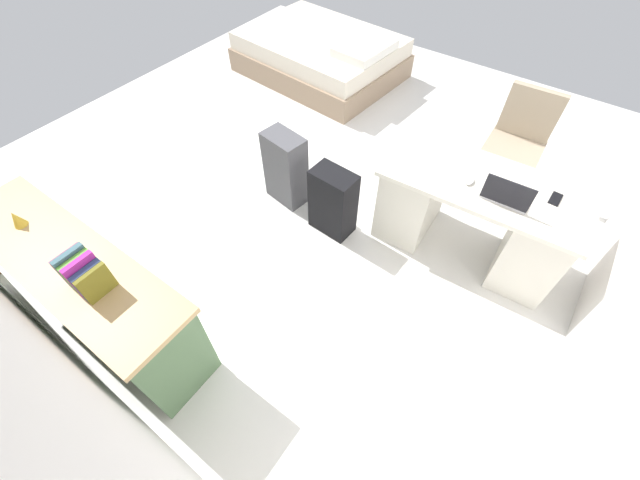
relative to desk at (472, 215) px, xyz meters
The scene contains 12 objects.
ground_plane 1.48m from the desk, ahead, with size 6.10×6.10×0.00m, color silver.
desk is the anchor object (origin of this frame).
office_chair 0.91m from the desk, 89.50° to the right, with size 0.52×0.52×0.94m.
credenza 2.78m from the desk, 50.16° to the left, with size 1.80×0.48×0.77m.
bed 3.10m from the desk, 32.21° to the right, with size 2.01×1.56×0.58m.
suitcase_black 1.10m from the desk, 24.42° to the left, with size 0.36×0.22×0.61m, color black.
suitcase_spare_grey 1.60m from the desk, 13.93° to the left, with size 0.36×0.22×0.68m, color #4C4C51.
laptop 0.44m from the desk, 146.84° to the left, with size 0.32×0.24×0.21m.
computer_mouse 0.38m from the desk, 36.68° to the left, with size 0.06×0.10×0.03m, color white.
cell_phone_near_laptop 0.57m from the desk, 166.98° to the right, with size 0.07×0.14×0.01m, color black.
book_row 2.64m from the desk, 55.48° to the left, with size 0.23×0.17×0.24m.
figurine_small 3.12m from the desk, 43.89° to the left, with size 0.08×0.08×0.11m, color gold.
Camera 1 is at (-1.68, 2.40, 2.62)m, focal length 22.10 mm.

